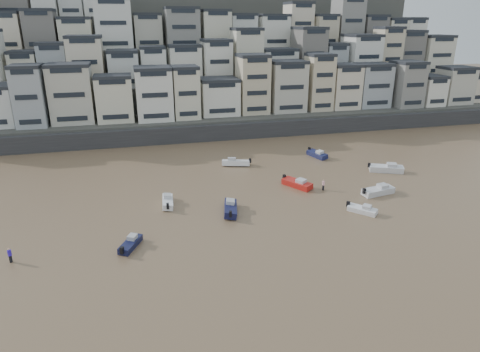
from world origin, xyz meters
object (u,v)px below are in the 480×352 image
object	(u,v)px
boat_e	(297,182)
boat_h	(236,162)
boat_c	(230,207)
boat_f	(168,201)
boat_g	(386,167)
boat_j	(130,243)
boat_i	(317,154)
boat_d	(378,190)
boat_b	(362,209)
person_pink	(323,185)
person_blue	(10,255)

from	to	relation	value
boat_e	boat_h	world-z (taller)	boat_e
boat_c	boat_f	size ratio (longest dim) A/B	1.14
boat_g	boat_e	world-z (taller)	boat_g
boat_f	boat_e	bearing A→B (deg)	-79.97
boat_j	boat_i	bearing A→B (deg)	-26.87
boat_e	boat_h	bearing A→B (deg)	177.97
boat_i	boat_d	bearing A→B (deg)	-11.68
boat_i	boat_h	size ratio (longest dim) A/B	0.95
boat_b	person_pink	size ratio (longest dim) A/B	2.51
boat_f	person_pink	xyz separation A→B (m)	(24.15, -0.19, 0.19)
boat_d	person_pink	bearing A→B (deg)	142.58
boat_j	person_blue	distance (m)	12.80
boat_f	person_pink	distance (m)	24.15
boat_h	boat_b	size ratio (longest dim) A/B	1.26
boat_i	boat_e	bearing A→B (deg)	-50.00
boat_f	boat_j	bearing A→B (deg)	158.83
boat_g	boat_e	xyz separation A→B (m)	(-17.86, -2.94, -0.08)
boat_c	person_pink	distance (m)	16.60
boat_d	boat_g	bearing A→B (deg)	41.25
boat_h	boat_e	bearing A→B (deg)	134.91
boat_h	boat_b	bearing A→B (deg)	133.10
boat_f	boat_b	distance (m)	27.41
boat_c	boat_e	distance (m)	14.18
boat_d	boat_i	world-z (taller)	boat_d
boat_g	boat_i	distance (m)	13.68
boat_j	person_blue	xyz separation A→B (m)	(-12.80, -0.12, 0.26)
boat_j	boat_h	size ratio (longest dim) A/B	0.82
boat_i	boat_b	bearing A→B (deg)	-25.35
boat_j	person_pink	world-z (taller)	person_pink
boat_f	boat_b	world-z (taller)	boat_f
boat_c	boat_h	distance (m)	20.40
boat_c	boat_g	world-z (taller)	boat_g
boat_c	boat_h	xyz separation A→B (m)	(5.61, 19.61, -0.03)
boat_g	person_pink	world-z (taller)	person_pink
person_pink	boat_i	bearing A→B (deg)	69.16
boat_b	person_blue	size ratio (longest dim) A/B	2.51
boat_f	boat_h	distance (m)	20.31
boat_c	person_pink	xyz separation A→B (m)	(15.97, 4.51, 0.09)
boat_f	boat_e	size ratio (longest dim) A/B	0.89
boat_d	boat_f	distance (m)	31.75
boat_h	person_pink	xyz separation A→B (m)	(10.37, -15.10, 0.12)
boat_d	boat_i	size ratio (longest dim) A/B	1.10
boat_i	person_blue	world-z (taller)	person_blue
boat_f	boat_j	xyz separation A→B (m)	(-5.35, -11.20, -0.07)
boat_d	boat_b	distance (m)	7.92
boat_g	boat_j	size ratio (longest dim) A/B	1.39
boat_c	boat_h	world-z (taller)	boat_c
boat_c	boat_j	xyz separation A→B (m)	(-13.53, -6.50, -0.16)
boat_g	boat_f	distance (m)	38.83
boat_d	boat_b	bearing A→B (deg)	-147.00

